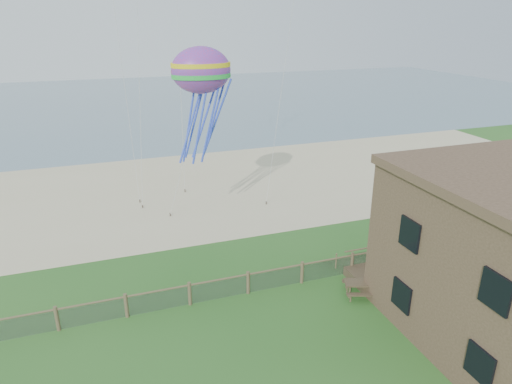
% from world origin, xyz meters
% --- Properties ---
extents(ground, '(160.00, 160.00, 0.00)m').
position_xyz_m(ground, '(0.00, 0.00, 0.00)').
color(ground, '#255A1E').
rests_on(ground, ground).
extents(sand_beach, '(72.00, 20.00, 0.02)m').
position_xyz_m(sand_beach, '(0.00, 22.00, 0.00)').
color(sand_beach, '#C7B890').
rests_on(sand_beach, ground).
extents(ocean, '(160.00, 68.00, 0.02)m').
position_xyz_m(ocean, '(0.00, 66.00, 0.00)').
color(ocean, slate).
rests_on(ocean, ground).
extents(chainlink_fence, '(36.20, 0.20, 1.25)m').
position_xyz_m(chainlink_fence, '(0.00, 6.00, 0.55)').
color(chainlink_fence, brown).
rests_on(chainlink_fence, ground).
extents(motel_deck, '(15.00, 2.00, 0.50)m').
position_xyz_m(motel_deck, '(13.00, 5.00, 0.25)').
color(motel_deck, brown).
rests_on(motel_deck, ground).
extents(picnic_table, '(2.38, 2.08, 0.84)m').
position_xyz_m(picnic_table, '(5.49, 3.92, 0.42)').
color(picnic_table, brown).
rests_on(picnic_table, ground).
extents(octopus_kite, '(4.17, 3.53, 7.31)m').
position_xyz_m(octopus_kite, '(-0.18, 14.05, 8.44)').
color(octopus_kite, '#E92458').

